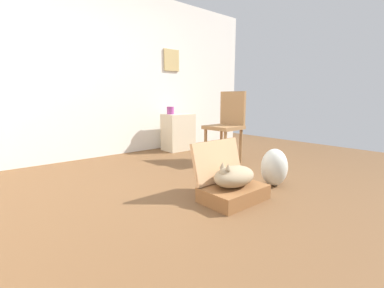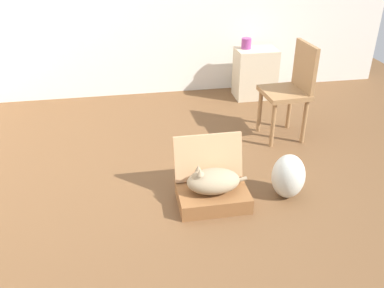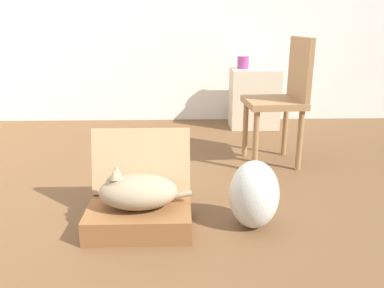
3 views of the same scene
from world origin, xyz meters
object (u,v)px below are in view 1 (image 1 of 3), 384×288
object	(u,v)px
chair	(227,123)
plastic_bag_white	(274,167)
cat	(233,176)
vase_tall	(170,110)
suitcase_base	(234,193)
side_table	(178,132)

from	to	relation	value
chair	plastic_bag_white	bearing A→B (deg)	-24.37
cat	vase_tall	world-z (taller)	vase_tall
suitcase_base	chair	world-z (taller)	chair
plastic_bag_white	vase_tall	world-z (taller)	vase_tall
vase_tall	chair	distance (m)	1.20
cat	plastic_bag_white	bearing A→B (deg)	0.13
plastic_bag_white	chair	xyz separation A→B (m)	(0.40, 1.04, 0.36)
suitcase_base	vase_tall	bearing A→B (deg)	67.89
cat	chair	size ratio (longest dim) A/B	0.51
vase_tall	plastic_bag_white	bearing A→B (deg)	-96.88
suitcase_base	side_table	bearing A→B (deg)	64.67
suitcase_base	cat	distance (m)	0.16
suitcase_base	side_table	xyz separation A→B (m)	(1.03, 2.18, 0.25)
chair	suitcase_base	bearing A→B (deg)	-48.15
plastic_bag_white	vase_tall	distance (m)	2.30
cat	plastic_bag_white	xyz separation A→B (m)	(0.64, 0.00, -0.03)
plastic_bag_white	side_table	world-z (taller)	side_table
cat	vase_tall	distance (m)	2.45
cat	side_table	xyz separation A→B (m)	(1.04, 2.18, 0.09)
plastic_bag_white	cat	bearing A→B (deg)	-179.87
cat	vase_tall	xyz separation A→B (m)	(0.91, 2.23, 0.47)
suitcase_base	cat	xyz separation A→B (m)	(-0.01, 0.00, 0.16)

